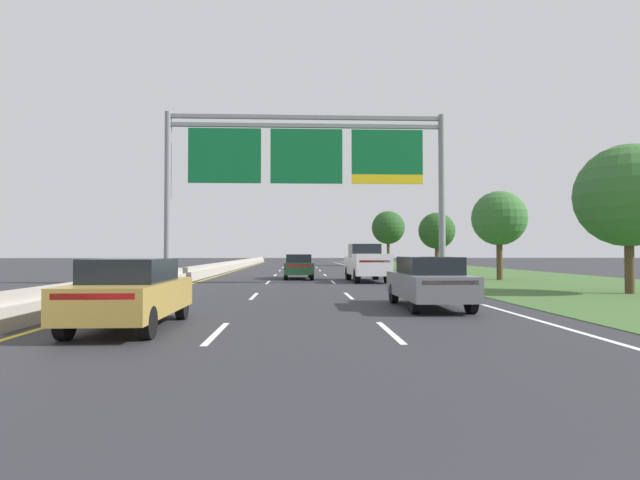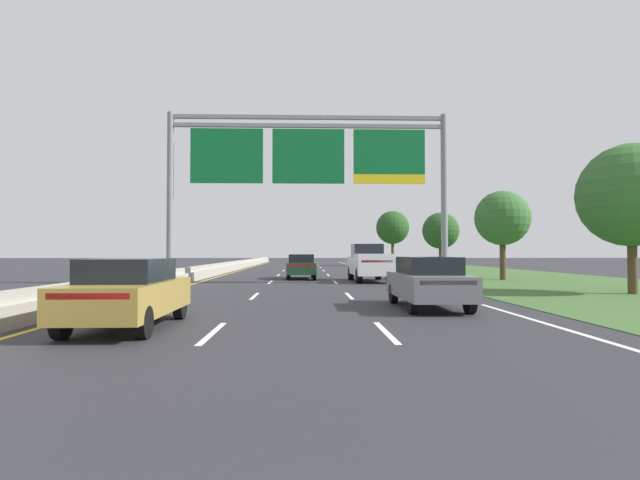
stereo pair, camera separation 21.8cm
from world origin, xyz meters
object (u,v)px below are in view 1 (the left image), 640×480
at_px(roadside_tree_mid, 499,218).
at_px(overhead_sign_gantry, 306,163).
at_px(pickup_truck_white, 367,263).
at_px(roadside_tree_far, 437,231).
at_px(car_grey_right_lane_sedan, 429,281).
at_px(car_gold_left_lane_sedan, 131,292).
at_px(roadside_tree_near, 628,196).
at_px(car_darkgreen_centre_lane_sedan, 298,266).
at_px(roadside_tree_distant, 388,228).

bearing_deg(roadside_tree_mid, overhead_sign_gantry, -162.86).
distance_m(pickup_truck_white, roadside_tree_far, 18.62).
bearing_deg(car_grey_right_lane_sedan, car_gold_left_lane_sedan, 115.97).
height_order(roadside_tree_near, roadside_tree_mid, roadside_tree_near).
distance_m(car_gold_left_lane_sedan, roadside_tree_near, 19.62).
relative_size(car_gold_left_lane_sedan, roadside_tree_mid, 0.80).
xyz_separation_m(pickup_truck_white, car_darkgreen_centre_lane_sedan, (-4.01, 2.95, -0.26)).
height_order(pickup_truck_white, car_darkgreen_centre_lane_sedan, pickup_truck_white).
xyz_separation_m(car_gold_left_lane_sedan, car_darkgreen_centre_lane_sedan, (3.76, 20.97, 0.00)).
bearing_deg(overhead_sign_gantry, pickup_truck_white, 36.37).
bearing_deg(pickup_truck_white, roadside_tree_mid, -84.57).
bearing_deg(roadside_tree_mid, roadside_tree_near, -83.40).
bearing_deg(roadside_tree_distant, roadside_tree_mid, -87.57).
distance_m(overhead_sign_gantry, roadside_tree_mid, 12.78).
height_order(roadside_tree_mid, roadside_tree_far, roadside_tree_mid).
bearing_deg(roadside_tree_far, roadside_tree_near, -87.97).
bearing_deg(roadside_tree_mid, pickup_truck_white, -172.85).
distance_m(overhead_sign_gantry, roadside_tree_near, 14.99).
bearing_deg(overhead_sign_gantry, roadside_tree_near, -27.24).
bearing_deg(roadside_tree_near, roadside_tree_far, 92.03).
height_order(car_darkgreen_centre_lane_sedan, roadside_tree_mid, roadside_tree_mid).
relative_size(overhead_sign_gantry, car_grey_right_lane_sedan, 3.42).
xyz_separation_m(overhead_sign_gantry, car_darkgreen_centre_lane_sedan, (-0.43, 5.59, -5.68)).
height_order(roadside_tree_near, roadside_tree_far, roadside_tree_near).
xyz_separation_m(car_darkgreen_centre_lane_sedan, roadside_tree_distant, (11.04, 29.37, 3.89)).
xyz_separation_m(pickup_truck_white, car_gold_left_lane_sedan, (-7.76, -18.02, -0.26)).
distance_m(overhead_sign_gantry, car_darkgreen_centre_lane_sedan, 7.97).
bearing_deg(car_gold_left_lane_sedan, roadside_tree_distant, -16.62).
distance_m(pickup_truck_white, car_darkgreen_centre_lane_sedan, 4.98).
distance_m(pickup_truck_white, roadside_tree_mid, 8.85).
height_order(car_gold_left_lane_sedan, car_darkgreen_centre_lane_sedan, same).
relative_size(roadside_tree_near, roadside_tree_mid, 1.12).
distance_m(overhead_sign_gantry, car_gold_left_lane_sedan, 16.92).
distance_m(car_gold_left_lane_sedan, roadside_tree_far, 38.13).
height_order(roadside_tree_mid, roadside_tree_distant, roadside_tree_distant).
relative_size(overhead_sign_gantry, roadside_tree_near, 2.45).
relative_size(roadside_tree_mid, roadside_tree_far, 1.03).
distance_m(overhead_sign_gantry, roadside_tree_far, 22.71).
bearing_deg(car_gold_left_lane_sedan, roadside_tree_far, -25.83).
height_order(pickup_truck_white, roadside_tree_mid, roadside_tree_mid).
relative_size(pickup_truck_white, roadside_tree_mid, 1.00).
relative_size(pickup_truck_white, car_grey_right_lane_sedan, 1.24).
bearing_deg(roadside_tree_far, car_grey_right_lane_sedan, -105.84).
xyz_separation_m(overhead_sign_gantry, car_gold_left_lane_sedan, (-4.19, -15.38, -5.68)).
height_order(car_darkgreen_centre_lane_sedan, roadside_tree_near, roadside_tree_near).
bearing_deg(overhead_sign_gantry, car_darkgreen_centre_lane_sedan, 94.39).
height_order(car_grey_right_lane_sedan, roadside_tree_mid, roadside_tree_mid).
relative_size(roadside_tree_far, roadside_tree_distant, 0.79).
height_order(car_grey_right_lane_sedan, roadside_tree_distant, roadside_tree_distant).
xyz_separation_m(roadside_tree_near, roadside_tree_distant, (-2.54, 41.72, 0.67)).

